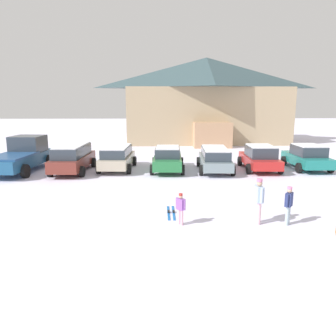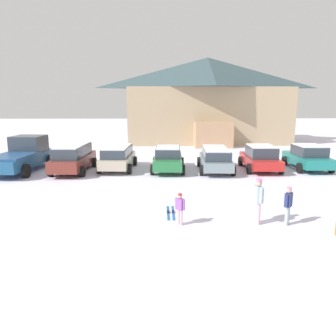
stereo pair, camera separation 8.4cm
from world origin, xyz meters
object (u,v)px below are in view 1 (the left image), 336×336
(parked_green_coupe, at_px, (168,158))
(skier_teen_in_navy_coat, at_px, (289,203))
(pickup_truck, at_px, (22,155))
(skier_child_in_purple_jacket, at_px, (181,207))
(ski_lodge, at_px, (206,100))
(skier_adult_in_blue_parka, at_px, (259,199))
(parked_teal_hatchback, at_px, (307,157))
(parked_red_sedan, at_px, (260,157))
(pair_of_skis, at_px, (171,213))
(parked_maroon_van, at_px, (73,157))
(parked_beige_suv, at_px, (117,157))
(parked_grey_wagon, at_px, (215,158))

(parked_green_coupe, xyz_separation_m, skier_teen_in_navy_coat, (4.03, -9.52, -0.00))
(pickup_truck, xyz_separation_m, skier_child_in_purple_jacket, (9.43, -9.73, -0.34))
(ski_lodge, xyz_separation_m, skier_adult_in_blue_parka, (-1.67, -25.08, -3.61))
(parked_teal_hatchback, bearing_deg, parked_red_sedan, -177.46)
(parked_teal_hatchback, bearing_deg, pair_of_skis, -137.75)
(pair_of_skis, bearing_deg, parked_teal_hatchback, 42.25)
(parked_maroon_van, bearing_deg, parked_green_coupe, 1.18)
(parked_beige_suv, relative_size, skier_adult_in_blue_parka, 2.67)
(parked_green_coupe, height_order, pair_of_skis, parked_green_coupe)
(parked_green_coupe, distance_m, pickup_truck, 9.26)
(ski_lodge, bearing_deg, skier_teen_in_navy_coat, -91.41)
(parked_grey_wagon, bearing_deg, parked_green_coupe, 177.59)
(pickup_truck, bearing_deg, parked_green_coupe, -1.98)
(parked_maroon_van, bearing_deg, skier_adult_in_blue_parka, -45.96)
(ski_lodge, distance_m, parked_beige_suv, 17.54)
(skier_child_in_purple_jacket, bearing_deg, skier_teen_in_navy_coat, -1.52)
(parked_teal_hatchback, bearing_deg, pickup_truck, 179.77)
(ski_lodge, bearing_deg, parked_grey_wagon, -95.91)
(parked_red_sedan, distance_m, parked_teal_hatchback, 3.16)
(parked_beige_suv, distance_m, pickup_truck, 6.01)
(parked_teal_hatchback, xyz_separation_m, pair_of_skis, (-9.23, -8.39, -0.80))
(ski_lodge, distance_m, parked_grey_wagon, 16.34)
(skier_child_in_purple_jacket, height_order, pair_of_skis, skier_child_in_purple_jacket)
(parked_red_sedan, bearing_deg, skier_teen_in_navy_coat, -101.40)
(parked_beige_suv, distance_m, skier_child_in_purple_jacket, 10.48)
(ski_lodge, xyz_separation_m, parked_teal_hatchback, (4.48, -15.45, -3.73))
(parked_green_coupe, relative_size, parked_teal_hatchback, 1.04)
(parked_grey_wagon, bearing_deg, skier_child_in_purple_jacket, -106.96)
(parked_grey_wagon, xyz_separation_m, skier_adult_in_blue_parka, (-0.03, -9.25, 0.12))
(parked_grey_wagon, relative_size, skier_child_in_purple_jacket, 4.03)
(parked_grey_wagon, height_order, pair_of_skis, parked_grey_wagon)
(skier_adult_in_blue_parka, bearing_deg, parked_maroon_van, 134.04)
(ski_lodge, relative_size, skier_teen_in_navy_coat, 12.27)
(skier_child_in_purple_jacket, bearing_deg, pair_of_skis, 102.77)
(parked_maroon_van, relative_size, skier_teen_in_navy_coat, 3.41)
(pickup_truck, height_order, skier_child_in_purple_jacket, pickup_truck)
(parked_beige_suv, relative_size, parked_red_sedan, 1.01)
(pickup_truck, bearing_deg, parked_red_sedan, -0.80)
(ski_lodge, bearing_deg, parked_green_coupe, -106.49)
(parked_teal_hatchback, distance_m, pickup_truck, 18.38)
(parked_green_coupe, relative_size, skier_adult_in_blue_parka, 2.58)
(parked_maroon_van, relative_size, skier_adult_in_blue_parka, 2.88)
(parked_maroon_van, distance_m, parked_green_coupe, 5.97)
(skier_adult_in_blue_parka, relative_size, pair_of_skis, 1.00)
(ski_lodge, xyz_separation_m, skier_teen_in_navy_coat, (-0.62, -25.22, -3.76))
(ski_lodge, relative_size, parked_red_sedan, 3.93)
(pickup_truck, height_order, pair_of_skis, pickup_truck)
(parked_beige_suv, distance_m, skier_teen_in_navy_coat, 12.37)
(parked_teal_hatchback, relative_size, pair_of_skis, 2.48)
(ski_lodge, relative_size, pair_of_skis, 10.32)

